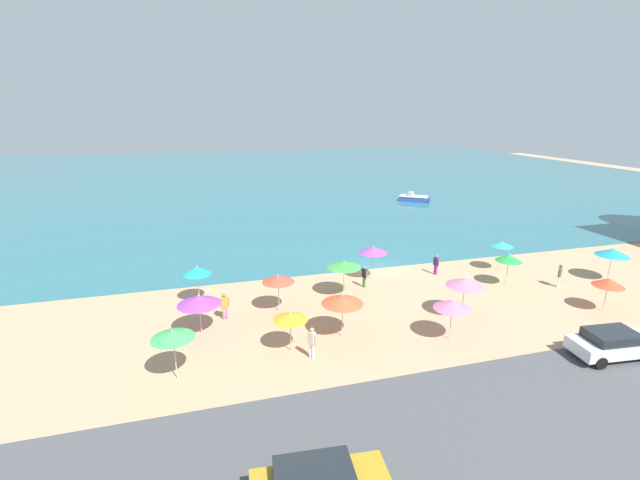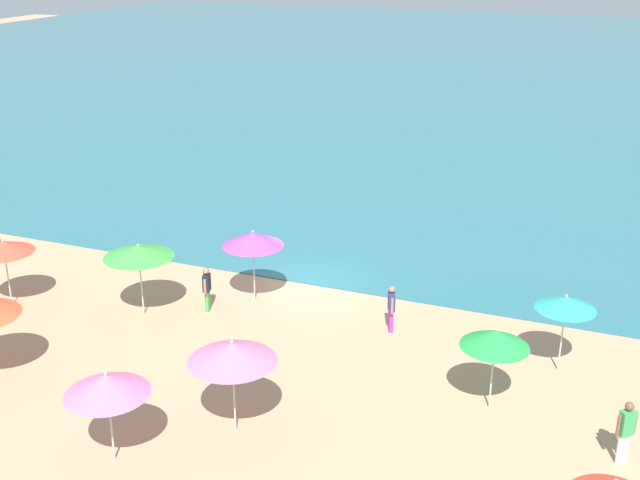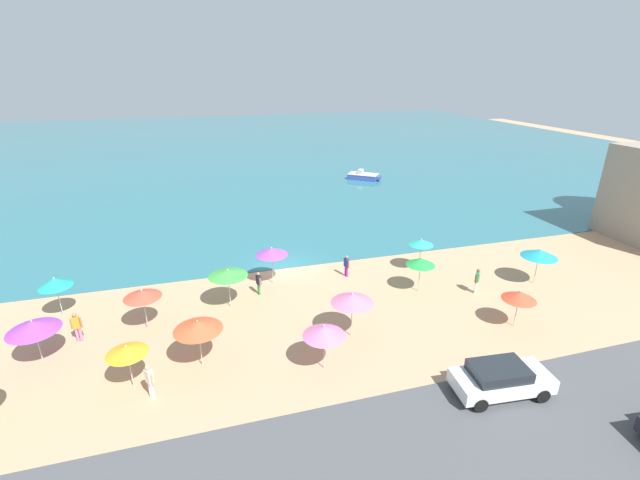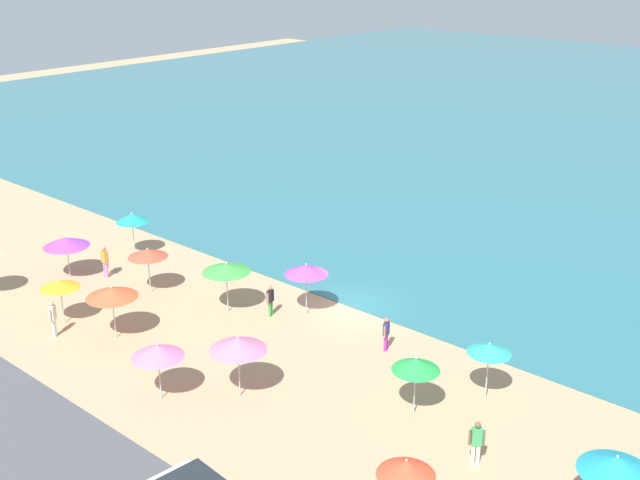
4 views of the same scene
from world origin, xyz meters
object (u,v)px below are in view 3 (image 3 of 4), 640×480
beach_umbrella_4 (324,331)px  beach_umbrella_6 (272,252)px  beach_umbrella_3 (55,282)px  beach_umbrella_9 (127,350)px  beach_umbrella_1 (421,242)px  beach_umbrella_5 (421,262)px  beach_umbrella_10 (142,294)px  parked_car_2 (501,379)px  bather_0 (150,380)px  skiff_nearshore (363,176)px  beach_umbrella_12 (33,326)px  bather_2 (346,265)px  beach_umbrella_8 (352,298)px  bather_1 (77,326)px  bather_4 (477,280)px  beach_umbrella_11 (228,273)px  beach_umbrella_0 (540,253)px  beach_umbrella_2 (198,326)px  bather_3 (259,282)px  beach_umbrella_13 (519,296)px

beach_umbrella_4 → beach_umbrella_6: (-0.81, 9.49, 0.21)m
beach_umbrella_3 → beach_umbrella_9: beach_umbrella_3 is taller
beach_umbrella_1 → beach_umbrella_5: size_ratio=1.01×
beach_umbrella_10 → parked_car_2: (15.61, -9.93, -1.32)m
beach_umbrella_4 → bather_0: beach_umbrella_4 is taller
beach_umbrella_6 → beach_umbrella_3: bearing=-176.5°
beach_umbrella_5 → skiff_nearshore: size_ratio=0.58×
bather_0 → beach_umbrella_3: bearing=123.0°
beach_umbrella_12 → bather_2: size_ratio=1.53×
beach_umbrella_4 → beach_umbrella_8: 3.12m
beach_umbrella_9 → bather_1: 5.63m
bather_1 → bather_4: 23.59m
beach_umbrella_11 → beach_umbrella_12: beach_umbrella_11 is taller
beach_umbrella_4 → beach_umbrella_9: beach_umbrella_4 is taller
beach_umbrella_0 → beach_umbrella_8: 14.29m
beach_umbrella_4 → bather_1: 13.29m
beach_umbrella_2 → beach_umbrella_5: size_ratio=1.05×
beach_umbrella_2 → skiff_nearshore: bearing=57.0°
beach_umbrella_5 → beach_umbrella_12: beach_umbrella_5 is taller
beach_umbrella_9 → skiff_nearshore: bearing=54.0°
beach_umbrella_2 → bather_2: 12.39m
skiff_nearshore → beach_umbrella_2: bearing=-123.0°
beach_umbrella_0 → bather_0: 24.63m
beach_umbrella_1 → bather_3: bearing=-178.3°
beach_umbrella_8 → bather_2: (2.11, 6.86, -1.42)m
beach_umbrella_13 → bather_2: bearing=129.8°
beach_umbrella_13 → bather_2: size_ratio=1.43×
beach_umbrella_9 → beach_umbrella_13: beach_umbrella_13 is taller
beach_umbrella_2 → beach_umbrella_8: bearing=2.2°
bather_3 → beach_umbrella_0: bearing=-11.0°
parked_car_2 → beach_umbrella_5: bearing=83.4°
bather_2 → bather_3: bather_2 is taller
beach_umbrella_9 → bather_0: (0.90, -1.04, -1.01)m
beach_umbrella_3 → beach_umbrella_9: 8.89m
beach_umbrella_1 → beach_umbrella_12: (-23.06, -4.12, -0.16)m
beach_umbrella_5 → bather_1: size_ratio=1.40×
beach_umbrella_13 → parked_car_2: size_ratio=0.51×
bather_1 → bather_3: 10.29m
beach_umbrella_3 → beach_umbrella_5: size_ratio=1.05×
skiff_nearshore → bather_0: bearing=-124.2°
beach_umbrella_0 → bather_0: (-24.19, -4.50, -1.21)m
beach_umbrella_0 → beach_umbrella_10: (-24.86, 1.45, -0.04)m
beach_umbrella_13 → bather_4: 4.06m
beach_umbrella_0 → beach_umbrella_2: bearing=-172.9°
beach_umbrella_9 → skiff_nearshore: 41.68m
beach_umbrella_3 → beach_umbrella_6: (12.66, 0.77, 0.09)m
beach_umbrella_8 → bather_3: 7.42m
beach_umbrella_4 → beach_umbrella_11: bearing=118.4°
beach_umbrella_5 → beach_umbrella_1: bearing=61.3°
beach_umbrella_1 → beach_umbrella_9: beach_umbrella_1 is taller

